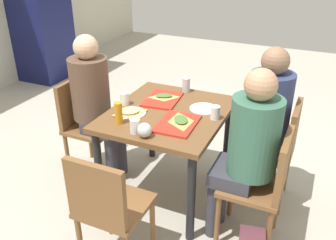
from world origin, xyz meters
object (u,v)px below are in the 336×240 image
(tray_red_far, at_px, (162,99))
(chair_near_left, at_px, (265,182))
(plastic_cup_c, at_px, (135,126))
(chair_far_side, at_px, (84,120))
(plastic_cup_a, at_px, (125,99))
(person_in_brown_jacket, at_px, (263,114))
(person_far_side, at_px, (94,97))
(tray_red_near, at_px, (177,124))
(foil_bundle, at_px, (145,130))
(main_table, at_px, (168,124))
(pizza_slice_b, at_px, (164,96))
(pizza_slice_a, at_px, (181,120))
(drink_fridge, at_px, (40,14))
(chair_near_right, at_px, (278,146))
(plastic_cup_b, at_px, (215,113))
(soda_can, at_px, (186,85))
(condiment_bottle, at_px, (119,113))
(pizza_slice_c, at_px, (130,112))
(paper_plate_near_edge, at_px, (204,109))
(person_in_red, at_px, (248,145))
(paper_plate_center, at_px, (131,113))
(chair_left_end, at_px, (107,206))

(tray_red_far, bearing_deg, chair_near_left, -114.25)
(chair_near_left, height_order, plastic_cup_c, chair_near_left)
(tray_red_far, bearing_deg, chair_far_side, 104.33)
(chair_near_left, bearing_deg, plastic_cup_a, 79.21)
(person_in_brown_jacket, bearing_deg, person_far_side, 100.51)
(tray_red_near, height_order, foil_bundle, foil_bundle)
(main_table, xyz_separation_m, pizza_slice_b, (0.20, 0.13, 0.13))
(main_table, relative_size, person_in_brown_jacket, 0.79)
(pizza_slice_a, relative_size, drink_fridge, 0.13)
(chair_near_left, distance_m, chair_near_right, 0.50)
(plastic_cup_a, relative_size, plastic_cup_b, 1.00)
(chair_far_side, distance_m, soda_can, 0.95)
(pizza_slice_a, height_order, plastic_cup_c, plastic_cup_c)
(condiment_bottle, bearing_deg, tray_red_near, -68.84)
(tray_red_far, bearing_deg, drink_fridge, 58.60)
(person_far_side, bearing_deg, condiment_bottle, -126.63)
(foil_bundle, bearing_deg, pizza_slice_c, 44.70)
(tray_red_near, bearing_deg, chair_near_left, -96.45)
(chair_near_right, bearing_deg, foil_bundle, 130.42)
(tray_red_far, xyz_separation_m, foil_bundle, (-0.60, -0.15, 0.04))
(pizza_slice_c, bearing_deg, pizza_slice_b, -17.76)
(chair_near_left, relative_size, pizza_slice_c, 3.26)
(main_table, distance_m, pizza_slice_a, 0.26)
(paper_plate_near_edge, relative_size, soda_can, 1.80)
(tray_red_near, height_order, paper_plate_near_edge, tray_red_near)
(chair_far_side, relative_size, condiment_bottle, 5.37)
(plastic_cup_a, height_order, soda_can, soda_can)
(pizza_slice_a, distance_m, drink_fridge, 3.61)
(person_far_side, height_order, plastic_cup_b, person_far_side)
(main_table, xyz_separation_m, chair_near_left, (-0.25, -0.81, -0.14))
(pizza_slice_b, relative_size, plastic_cup_c, 2.27)
(pizza_slice_a, bearing_deg, chair_far_side, 81.57)
(main_table, height_order, person_in_red, person_in_red)
(paper_plate_center, relative_size, condiment_bottle, 1.38)
(condiment_bottle, bearing_deg, main_table, -36.07)
(person_far_side, relative_size, foil_bundle, 12.69)
(tray_red_near, relative_size, foil_bundle, 3.60)
(chair_left_end, xyz_separation_m, paper_plate_center, (0.73, 0.24, 0.25))
(main_table, distance_m, tray_red_near, 0.26)
(chair_near_right, bearing_deg, chair_near_left, 180.00)
(pizza_slice_c, distance_m, condiment_bottle, 0.18)
(pizza_slice_c, distance_m, foil_bundle, 0.38)
(chair_near_left, bearing_deg, drink_fridge, 60.35)
(person_in_red, height_order, plastic_cup_b, person_in_red)
(person_far_side, bearing_deg, plastic_cup_c, -123.28)
(tray_red_far, distance_m, plastic_cup_c, 0.58)
(main_table, xyz_separation_m, foil_bundle, (-0.42, -0.02, 0.16))
(chair_near_left, xyz_separation_m, person_in_brown_jacket, (0.50, 0.14, 0.25))
(drink_fridge, bearing_deg, chair_near_right, -113.41)
(tray_red_far, xyz_separation_m, condiment_bottle, (-0.50, 0.11, 0.07))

